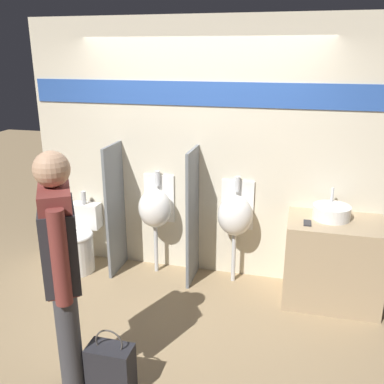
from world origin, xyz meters
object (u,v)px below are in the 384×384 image
(urinal_near_counter, at_px, (155,208))
(toilet, at_px, (78,245))
(shopping_bag, at_px, (111,369))
(urinal_far, at_px, (235,215))
(cell_phone, at_px, (307,223))
(sink_basin, at_px, (332,212))
(person_in_vest, at_px, (61,260))

(urinal_near_counter, xyz_separation_m, toilet, (-0.87, -0.17, -0.46))
(toilet, bearing_deg, shopping_bag, -55.23)
(shopping_bag, bearing_deg, urinal_far, 71.47)
(cell_phone, relative_size, shopping_bag, 0.27)
(sink_basin, bearing_deg, cell_phone, -139.62)
(urinal_far, bearing_deg, toilet, -174.40)
(cell_phone, height_order, urinal_near_counter, urinal_near_counter)
(cell_phone, distance_m, urinal_far, 0.77)
(toilet, height_order, person_in_vest, person_in_vest)
(urinal_far, relative_size, toilet, 1.33)
(urinal_far, xyz_separation_m, toilet, (-1.74, -0.17, -0.46))
(toilet, distance_m, shopping_bag, 1.99)
(cell_phone, xyz_separation_m, toilet, (-2.45, 0.11, -0.55))
(sink_basin, xyz_separation_m, urinal_near_counter, (-1.80, 0.10, -0.16))
(urinal_far, distance_m, person_in_vest, 2.05)
(cell_phone, relative_size, urinal_far, 0.12)
(cell_phone, bearing_deg, shopping_bag, -130.87)
(person_in_vest, height_order, shopping_bag, person_in_vest)
(sink_basin, height_order, toilet, sink_basin)
(toilet, bearing_deg, urinal_far, 5.60)
(person_in_vest, bearing_deg, urinal_near_counter, -32.78)
(sink_basin, xyz_separation_m, cell_phone, (-0.22, -0.19, -0.06))
(person_in_vest, bearing_deg, urinal_far, -58.17)
(urinal_near_counter, xyz_separation_m, person_in_vest, (-0.04, -1.81, 0.28))
(toilet, xyz_separation_m, shopping_bag, (1.13, -1.63, -0.10))
(sink_basin, distance_m, shopping_bag, 2.41)
(urinal_near_counter, bearing_deg, person_in_vest, -91.22)
(toilet, height_order, shopping_bag, toilet)
(sink_basin, xyz_separation_m, urinal_far, (-0.93, 0.10, -0.16))
(urinal_near_counter, distance_m, shopping_bag, 1.91)
(cell_phone, bearing_deg, toilet, 177.42)
(urinal_far, bearing_deg, urinal_near_counter, 180.00)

